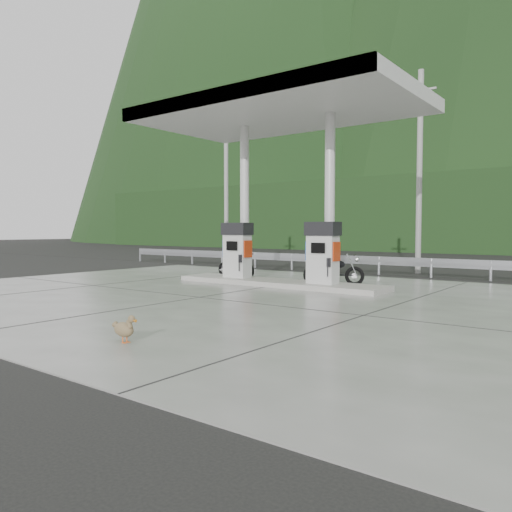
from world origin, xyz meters
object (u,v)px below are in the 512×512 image
Objects in this scene: gas_pump_right at (323,253)px; motorcycle_right at (333,271)px; gas_pump_left at (237,250)px; motorcycle_left at (236,267)px; duck at (124,330)px.

gas_pump_right is 1.32m from motorcycle_right.
gas_pump_left is 3.22m from motorcycle_right.
gas_pump_right is at bearing -99.66° from motorcycle_right.
motorcycle_left is at bearing 130.99° from gas_pump_left.
motorcycle_right is at bearing 103.26° from duck.
gas_pump_right is at bearing 102.57° from duck.
gas_pump_right is 1.01× the size of motorcycle_right.
gas_pump_left is at bearing 123.36° from duck.
gas_pump_right is at bearing 0.00° from gas_pump_left.
gas_pump_right is 3.45× the size of duck.
gas_pump_left is 1.66m from motorcycle_left.
motorcycle_right is (2.95, 1.14, -0.63)m from gas_pump_left.
duck is (0.98, -7.91, -0.86)m from gas_pump_right.
motorcycle_left is 0.91× the size of motorcycle_right.
duck is at bearing -62.13° from gas_pump_left.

